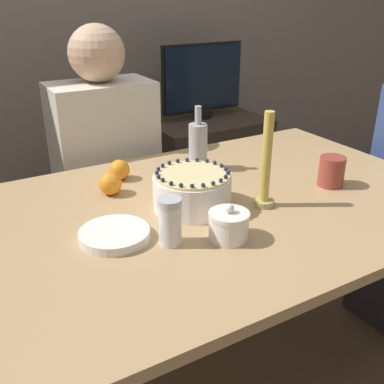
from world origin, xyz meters
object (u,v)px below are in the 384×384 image
(cake, at_px, (192,191))
(sugar_bowl, at_px, (229,225))
(tv_monitor, at_px, (203,80))
(sugar_shaker, at_px, (170,221))
(person_man_blue_shirt, at_px, (109,194))
(bottle, at_px, (198,146))
(candle, at_px, (266,169))

(cake, distance_m, sugar_bowl, 0.20)
(tv_monitor, bearing_deg, sugar_shaker, -124.36)
(person_man_blue_shirt, bearing_deg, sugar_shaker, 81.39)
(cake, bearing_deg, sugar_bowl, -92.84)
(sugar_bowl, bearing_deg, sugar_shaker, 159.12)
(cake, xyz_separation_m, person_man_blue_shirt, (-0.02, 0.67, -0.27))
(sugar_bowl, relative_size, person_man_blue_shirt, 0.09)
(sugar_shaker, height_order, tv_monitor, tv_monitor)
(bottle, xyz_separation_m, tv_monitor, (0.52, 0.83, 0.04))
(sugar_bowl, xyz_separation_m, tv_monitor, (0.70, 1.28, 0.09))
(bottle, bearing_deg, tv_monitor, 57.76)
(tv_monitor, bearing_deg, person_man_blue_shirt, -150.05)
(sugar_shaker, distance_m, bottle, 0.52)
(cake, height_order, person_man_blue_shirt, person_man_blue_shirt)
(cake, bearing_deg, sugar_shaker, -134.90)
(sugar_bowl, xyz_separation_m, sugar_shaker, (-0.14, 0.05, 0.02))
(candle, bearing_deg, sugar_bowl, -151.34)
(sugar_shaker, height_order, candle, candle)
(sugar_bowl, bearing_deg, cake, 87.16)
(sugar_shaker, height_order, bottle, bottle)
(candle, distance_m, person_man_blue_shirt, 0.86)
(candle, bearing_deg, sugar_shaker, -170.69)
(sugar_shaker, bearing_deg, tv_monitor, 55.64)
(cake, distance_m, bottle, 0.31)
(sugar_bowl, distance_m, person_man_blue_shirt, 0.91)
(sugar_bowl, distance_m, tv_monitor, 1.47)
(bottle, bearing_deg, candle, -87.40)
(cake, height_order, sugar_bowl, cake)
(sugar_bowl, bearing_deg, candle, 28.66)
(sugar_shaker, distance_m, person_man_blue_shirt, 0.87)
(bottle, bearing_deg, sugar_bowl, -111.67)
(bottle, height_order, tv_monitor, tv_monitor)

